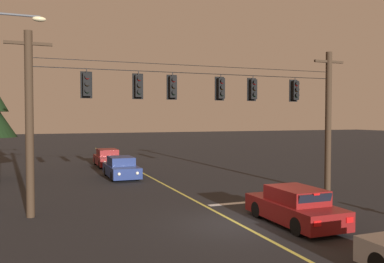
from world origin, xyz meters
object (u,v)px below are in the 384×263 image
traffic_light_centre (173,87)px  street_lamp_corner (3,93)px  traffic_light_right_inner (221,88)px  car_oncoming_trailing (108,158)px  traffic_light_rightmost (253,89)px  car_oncoming_lead (121,168)px  car_waiting_near_lane (295,207)px  traffic_light_left_inner (139,86)px  traffic_light_far_right (295,90)px  traffic_light_leftmost (87,84)px

traffic_light_centre → street_lamp_corner: 7.14m
traffic_light_right_inner → car_oncoming_trailing: size_ratio=0.28×
street_lamp_corner → traffic_light_rightmost: bearing=-6.8°
traffic_light_centre → car_oncoming_lead: traffic_light_centre is taller
car_waiting_near_lane → traffic_light_left_inner: bearing=136.0°
car_waiting_near_lane → traffic_light_far_right: bearing=54.9°
traffic_light_right_inner → car_oncoming_lead: 10.71m
traffic_light_leftmost → traffic_light_right_inner: same height
traffic_light_centre → traffic_light_far_right: 6.51m
traffic_light_leftmost → car_oncoming_trailing: 16.94m
traffic_light_centre → traffic_light_right_inner: (2.37, 0.00, 0.00)m
street_lamp_corner → traffic_light_right_inner: bearing=-8.0°
traffic_light_centre → car_oncoming_lead: size_ratio=0.28×
traffic_light_centre → car_oncoming_trailing: bearing=91.3°
traffic_light_far_right → car_oncoming_lead: 12.49m
traffic_light_left_inner → car_waiting_near_lane: bearing=-44.0°
car_oncoming_trailing → street_lamp_corner: 16.62m
traffic_light_centre → traffic_light_left_inner: bearing=180.0°
traffic_light_leftmost → traffic_light_rightmost: (7.85, 0.00, 0.00)m
car_oncoming_trailing → traffic_light_left_inner: bearing=-94.3°
traffic_light_left_inner → traffic_light_far_right: bearing=0.0°
traffic_light_left_inner → traffic_light_centre: 1.56m
car_oncoming_trailing → car_waiting_near_lane: bearing=-80.1°
traffic_light_right_inner → car_oncoming_trailing: (-2.73, 15.91, -4.71)m
traffic_light_rightmost → traffic_light_left_inner: bearing=180.0°
traffic_light_right_inner → street_lamp_corner: bearing=172.0°
car_oncoming_trailing → traffic_light_rightmost: bearing=-74.4°
traffic_light_far_right → traffic_light_leftmost: bearing=180.0°
car_waiting_near_lane → car_oncoming_trailing: (-3.60, 20.56, -0.00)m
traffic_light_leftmost → car_waiting_near_lane: 9.63m
traffic_light_rightmost → car_oncoming_trailing: (-4.45, 15.91, -4.71)m
traffic_light_leftmost → street_lamp_corner: street_lamp_corner is taller
traffic_light_left_inner → traffic_light_right_inner: same height
car_waiting_near_lane → street_lamp_corner: (-10.26, 5.97, 4.37)m
traffic_light_right_inner → car_waiting_near_lane: (0.87, -4.65, -4.71)m
traffic_light_left_inner → traffic_light_far_right: size_ratio=1.00×
traffic_light_leftmost → traffic_light_rightmost: 7.85m
traffic_light_leftmost → traffic_light_far_right: 10.27m
traffic_light_leftmost → traffic_light_left_inner: 2.19m
car_oncoming_lead → car_oncoming_trailing: 6.76m
traffic_light_right_inner → car_oncoming_trailing: bearing=99.7°
car_waiting_near_lane → car_oncoming_lead: same height
traffic_light_far_right → car_oncoming_trailing: traffic_light_far_right is taller
traffic_light_far_right → car_waiting_near_lane: traffic_light_far_right is taller
traffic_light_leftmost → traffic_light_right_inner: 6.13m
traffic_light_far_right → car_waiting_near_lane: bearing=-125.1°
traffic_light_centre → traffic_light_right_inner: same height
traffic_light_centre → traffic_light_right_inner: size_ratio=1.00×
traffic_light_left_inner → traffic_light_rightmost: same height
car_oncoming_lead → car_oncoming_trailing: size_ratio=1.00×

